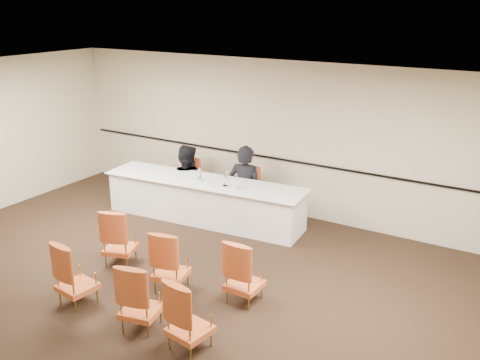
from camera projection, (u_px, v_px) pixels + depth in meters
The scene contains 20 objects.
floor at pixel (154, 303), 7.53m from camera, with size 10.00×10.00×0.00m, color black.
ceiling at pixel (142, 90), 6.57m from camera, with size 10.00×10.00×0.00m, color silver.
wall_back at pixel (285, 139), 10.28m from camera, with size 10.00×0.04×3.00m, color beige.
wall_rail at pixel (284, 160), 10.38m from camera, with size 9.80×0.04×0.03m, color black.
panel_table at pixel (204, 200), 10.24m from camera, with size 4.00×0.92×0.80m, color white, non-canonical shape.
panelist_main at pixel (245, 192), 10.46m from camera, with size 0.69×0.45×1.89m, color black.
panelist_main_chair at pixel (245, 192), 10.46m from camera, with size 0.50×0.50×0.95m, color #B75F20, non-canonical shape.
panelist_second at pixel (186, 187), 11.07m from camera, with size 0.87×0.68×1.80m, color black.
panelist_second_chair at pixel (186, 182), 11.03m from camera, with size 0.50×0.50×0.95m, color #B75F20, non-canonical shape.
papers at pixel (230, 186), 9.80m from camera, with size 0.30×0.22×0.00m, color white.
microphone at pixel (225, 180), 9.76m from camera, with size 0.09×0.18×0.25m, color black, non-canonical shape.
water_bottle at pixel (200, 175), 10.06m from camera, with size 0.07×0.07×0.25m, color teal, non-canonical shape.
drinking_glass at pixel (208, 181), 9.95m from camera, with size 0.06×0.06×0.10m, color silver.
coffee_cup at pixel (235, 185), 9.66m from camera, with size 0.09×0.09×0.14m, color white.
aud_chair_front_left at pixel (119, 236), 8.52m from camera, with size 0.50×0.50×0.95m, color #B75F20, non-canonical shape.
aud_chair_front_mid at pixel (170, 260), 7.74m from camera, with size 0.50×0.50×0.95m, color #B75F20, non-canonical shape.
aud_chair_front_right at pixel (244, 271), 7.43m from camera, with size 0.50×0.50×0.95m, color #B75F20, non-canonical shape.
aud_chair_back_left at pixel (76, 272), 7.38m from camera, with size 0.50×0.50×0.95m, color #B75F20, non-canonical shape.
aud_chair_back_mid at pixel (140, 295), 6.81m from camera, with size 0.50×0.50×0.95m, color #B75F20, non-canonical shape.
aud_chair_back_right at pixel (189, 314), 6.40m from camera, with size 0.50×0.50×0.95m, color #B75F20, non-canonical shape.
Camera 1 is at (4.45, -4.99, 4.05)m, focal length 40.00 mm.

